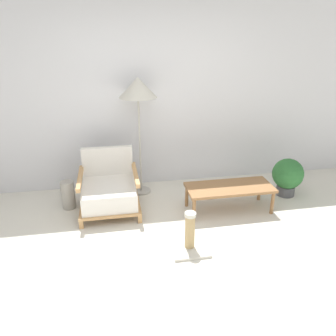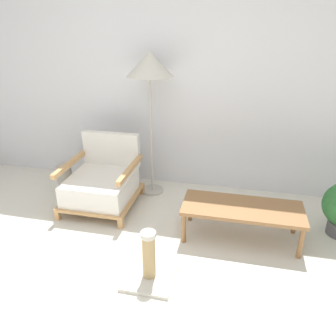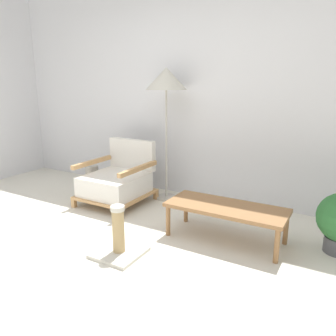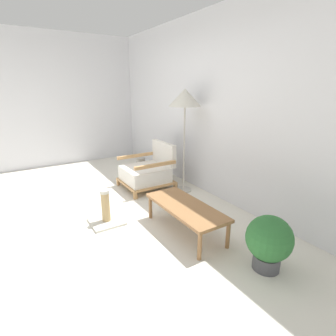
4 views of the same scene
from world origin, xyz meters
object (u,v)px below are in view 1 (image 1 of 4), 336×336
object	(u,v)px
floor_lamp	(138,91)
coffee_table	(230,189)
potted_plant	(288,175)
scratching_post	(190,239)
vase	(68,195)
armchair	(109,190)

from	to	relation	value
floor_lamp	coffee_table	size ratio (longest dim) A/B	1.47
potted_plant	scratching_post	size ratio (longest dim) A/B	1.21
floor_lamp	vase	size ratio (longest dim) A/B	4.34
vase	armchair	bearing A→B (deg)	-13.60
floor_lamp	scratching_post	xyz separation A→B (m)	(0.37, -1.44, -1.31)
floor_lamp	scratching_post	world-z (taller)	floor_lamp
scratching_post	vase	bearing A→B (deg)	139.64
floor_lamp	potted_plant	xyz separation A→B (m)	(2.00, -0.46, -1.14)
floor_lamp	coffee_table	xyz separation A→B (m)	(1.06, -0.72, -1.14)
potted_plant	coffee_table	bearing A→B (deg)	-164.44
armchair	coffee_table	size ratio (longest dim) A/B	0.71
vase	scratching_post	bearing A→B (deg)	-40.36
armchair	floor_lamp	distance (m)	1.32
scratching_post	floor_lamp	bearing A→B (deg)	104.24
armchair	floor_lamp	xyz separation A→B (m)	(0.45, 0.42, 1.16)
potted_plant	scratching_post	distance (m)	1.92
floor_lamp	potted_plant	bearing A→B (deg)	-12.81
potted_plant	vase	bearing A→B (deg)	176.90
floor_lamp	potted_plant	size ratio (longest dim) A/B	3.02
armchair	floor_lamp	world-z (taller)	floor_lamp
armchair	scratching_post	distance (m)	1.31
armchair	coffee_table	xyz separation A→B (m)	(1.51, -0.30, 0.02)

